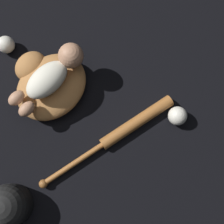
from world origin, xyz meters
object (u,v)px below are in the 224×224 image
baby_figure (52,74)px  baseball_bat (124,130)px  baseball (178,116)px  baseball_cap (8,206)px  baseball_spare (6,45)px  baseball_glove (47,83)px

baby_figure → baseball_bat: (0.10, -0.31, -0.10)m
baby_figure → baseball: bearing=-52.9°
baseball → baseball_cap: 0.69m
baseball → baby_figure: bearing=127.1°
baby_figure → baseball: 0.49m
baseball_bat → baseball_cap: (-0.49, 0.03, 0.04)m
baseball → baseball_cap: bearing=171.3°
baseball_spare → baseball_glove: bearing=-79.7°
baseball_glove → baseball_cap: 0.47m
baseball_glove → baseball_spare: size_ratio=4.73×
baseball_glove → baseball: size_ratio=4.53×
baseball_glove → baseball_cap: (-0.36, -0.29, 0.02)m
baseball_glove → baseball_spare: bearing=100.3°
baseball_bat → baby_figure: bearing=107.8°
baseball_bat → baseball: baseball is taller
baby_figure → baseball_glove: bearing=152.4°
baseball → baseball_spare: baseball is taller
baseball_glove → baseball_spare: (-0.04, 0.23, -0.01)m
baseball_spare → baseball_bat: bearing=-73.0°
baseball → baseball_spare: 0.73m
baseball_bat → baseball: 0.21m
baby_figure → baseball_bat: size_ratio=0.56×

